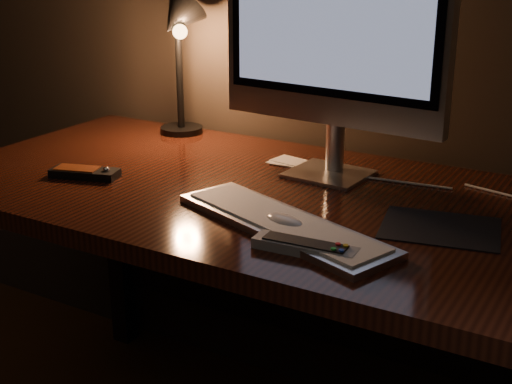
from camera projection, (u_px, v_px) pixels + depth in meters
The scene contains 10 objects.
desk at pixel (293, 237), 1.63m from camera, with size 1.60×0.75×0.75m.
monitor at pixel (333, 28), 1.52m from camera, with size 0.54×0.17×0.56m.
keyboard at pixel (283, 223), 1.34m from camera, with size 0.49×0.14×0.02m, color silver.
mousepad at pixel (440, 228), 1.34m from camera, with size 0.22×0.17×0.00m, color black.
mouse at pixel (284, 224), 1.33m from camera, with size 0.09×0.05×0.02m, color white.
media_remote at pixel (85, 173), 1.63m from camera, with size 0.17×0.10×0.03m.
tv_remote at pixel (305, 247), 1.23m from camera, with size 0.19×0.06×0.02m.
papers at pixel (291, 162), 1.73m from camera, with size 0.10×0.07×0.01m, color white.
desk_lamp at pixel (178, 38), 1.88m from camera, with size 0.18×0.20×0.40m.
cable at pixel (451, 191), 1.53m from camera, with size 0.01×0.01×0.63m, color white.
Camera 1 is at (0.68, 0.59, 1.26)m, focal length 50.00 mm.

